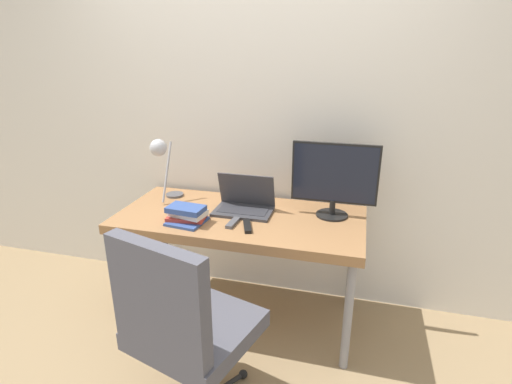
# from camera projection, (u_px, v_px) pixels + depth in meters

# --- Properties ---
(ground_plane) EXTENTS (12.00, 12.00, 0.00)m
(ground_plane) POSITION_uv_depth(u_px,v_px,m) (224.00, 350.00, 2.46)
(ground_plane) COLOR #937A56
(wall_back) EXTENTS (8.00, 0.05, 2.60)m
(wall_back) POSITION_uv_depth(u_px,v_px,m) (257.00, 118.00, 2.72)
(wall_back) COLOR silver
(wall_back) RESTS_ON ground_plane
(desk) EXTENTS (1.55, 0.72, 0.76)m
(desk) POSITION_uv_depth(u_px,v_px,m) (240.00, 225.00, 2.55)
(desk) COLOR #996B42
(desk) RESTS_ON ground_plane
(laptop) EXTENTS (0.37, 0.23, 0.24)m
(laptop) POSITION_uv_depth(u_px,v_px,m) (244.00, 204.00, 2.57)
(laptop) COLOR #38383D
(laptop) RESTS_ON desk
(monitor) EXTENTS (0.52, 0.20, 0.47)m
(monitor) POSITION_uv_depth(u_px,v_px,m) (334.00, 177.00, 2.43)
(monitor) COLOR black
(monitor) RESTS_ON desk
(desk_lamp) EXTENTS (0.12, 0.29, 0.45)m
(desk_lamp) POSITION_uv_depth(u_px,v_px,m) (161.00, 157.00, 2.60)
(desk_lamp) COLOR #4C4C51
(desk_lamp) RESTS_ON desk
(office_chair) EXTENTS (0.64, 0.64, 1.04)m
(office_chair) POSITION_uv_depth(u_px,v_px,m) (183.00, 323.00, 1.81)
(office_chair) COLOR black
(office_chair) RESTS_ON ground_plane
(book_stack) EXTENTS (0.25, 0.22, 0.10)m
(book_stack) POSITION_uv_depth(u_px,v_px,m) (187.00, 214.00, 2.41)
(book_stack) COLOR #334C8C
(book_stack) RESTS_ON desk
(tv_remote) EXTENTS (0.09, 0.17, 0.02)m
(tv_remote) POSITION_uv_depth(u_px,v_px,m) (247.00, 226.00, 2.34)
(tv_remote) COLOR black
(tv_remote) RESTS_ON desk
(media_remote) EXTENTS (0.05, 0.15, 0.02)m
(media_remote) POSITION_uv_depth(u_px,v_px,m) (232.00, 223.00, 2.39)
(media_remote) COLOR #4C4C51
(media_remote) RESTS_ON desk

